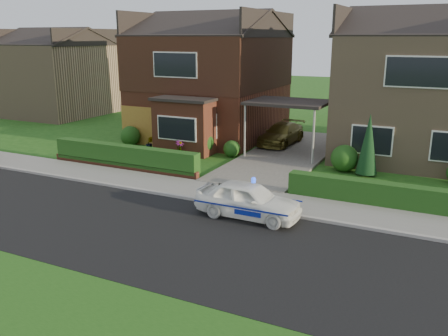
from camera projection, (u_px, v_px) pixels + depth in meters
The scene contains 24 objects.
ground at pixel (169, 235), 14.32m from camera, with size 120.00×120.00×0.00m, color #1C4C14.
road at pixel (169, 235), 14.32m from camera, with size 60.00×6.00×0.02m, color black.
kerb at pixel (215, 203), 16.94m from camera, with size 60.00×0.16×0.12m, color #9E9993.
sidewalk at pixel (228, 195), 17.86m from camera, with size 60.00×2.00×0.10m, color slate.
grass_verge at pixel (42, 322), 9.98m from camera, with size 60.00×4.00×0.01m, color #1C4C14.
driveway at pixel (287, 155), 23.83m from camera, with size 3.80×12.00×0.12m, color #666059.
house_left at pixel (211, 72), 27.78m from camera, with size 7.50×9.53×7.25m.
house_right at pixel (423, 82), 23.02m from camera, with size 7.50×8.06×7.25m.
carport_link at pixel (288, 103), 23.10m from camera, with size 3.80×3.00×2.77m.
garage_door at pixel (139, 126), 26.14m from camera, with size 2.20×0.10×2.10m, color brown.
dwarf_wall at pixel (123, 166), 21.30m from camera, with size 7.70×0.25×0.36m, color brown.
hedge_left at pixel (125, 169), 21.48m from camera, with size 7.50×0.55×0.90m, color #153C13.
hedge_right at pixel (393, 209), 16.51m from camera, with size 7.50×0.55×0.80m, color #153C13.
shrub_left_far at pixel (130, 136), 25.98m from camera, with size 1.08×1.08×1.08m, color #153C13.
shrub_left_mid at pixel (201, 142), 23.88m from camera, with size 1.32×1.32×1.32m, color #153C13.
shrub_left_near at pixel (232, 149), 23.53m from camera, with size 0.84×0.84×0.84m, color #153C13.
shrub_right_near at pixel (344, 158), 20.95m from camera, with size 1.20×1.20×1.20m, color #153C13.
conifer_a at pixel (368, 146), 20.17m from camera, with size 0.90×0.90×2.60m, color black.
neighbour_left at pixel (57, 80), 35.91m from camera, with size 6.50×7.00×5.20m, color #997B5E.
police_car at pixel (248, 200), 15.58m from camera, with size 3.25×3.56×1.37m.
driveway_car at pixel (281, 134), 25.84m from camera, with size 1.55×3.82×1.11m, color brown.
potted_plant_a at pixel (95, 153), 22.78m from camera, with size 0.39×0.26×0.74m, color gray.
potted_plant_b at pixel (150, 144), 24.84m from camera, with size 0.42×0.34×0.76m, color gray.
potted_plant_c at pixel (180, 149), 23.40m from camera, with size 0.47×0.47×0.85m, color gray.
Camera 1 is at (7.28, -11.19, 5.80)m, focal length 38.00 mm.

